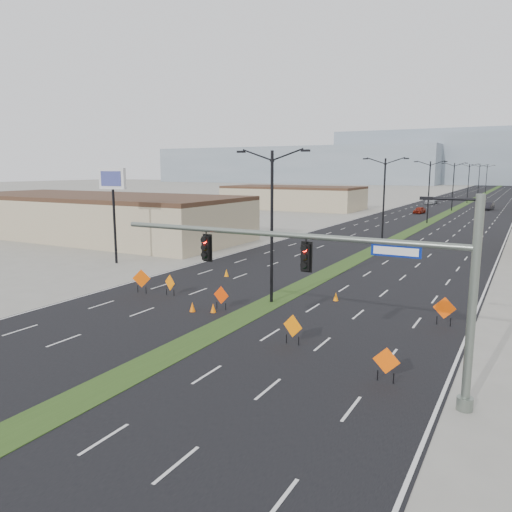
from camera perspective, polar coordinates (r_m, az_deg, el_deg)
The scene contains 29 objects.
ground at distance 24.11m, azimuth -11.64°, elevation -11.81°, with size 600.00×600.00×0.00m, color gray.
road_surface at distance 118.15m, azimuth 21.70°, elevation 4.97°, with size 25.00×400.00×0.02m, color black.
median_strip at distance 118.15m, azimuth 21.70°, elevation 4.97°, with size 2.00×400.00×0.04m, color #274117.
building_sw_near at distance 68.66m, azimuth -17.80°, elevation 4.18°, with size 40.00×16.00×5.00m, color tan.
building_sw_far at distance 112.30m, azimuth 4.24°, elevation 6.57°, with size 30.00×14.00×4.50m, color tan.
mesa_west at distance 326.04m, azimuth 4.53°, elevation 10.32°, with size 180.00×50.00×22.00m, color gray.
mesa_backdrop at distance 339.92m, azimuth 21.67°, elevation 10.49°, with size 140.00×50.00×32.00m, color gray.
signal_mast at distance 20.29m, azimuth 10.51°, elevation -1.78°, with size 16.30×0.60×8.00m.
streetlight_0 at distance 32.62m, azimuth 1.82°, elevation 3.90°, with size 5.15×0.24×10.02m.
streetlight_1 at distance 58.87m, azimuth 14.40°, elevation 6.31°, with size 5.15×0.24×10.02m.
streetlight_2 at distance 86.23m, azimuth 19.15°, elevation 7.14°, with size 5.15×0.24×10.02m.
streetlight_3 at distance 113.90m, azimuth 21.61°, elevation 7.55°, with size 5.15×0.24×10.02m.
streetlight_4 at distance 141.70m, azimuth 23.11°, elevation 7.79°, with size 5.15×0.24×10.02m.
streetlight_5 at distance 169.57m, azimuth 24.12°, elevation 7.95°, with size 5.15×0.24×10.02m.
streetlight_6 at distance 197.47m, azimuth 24.84°, elevation 8.06°, with size 5.15×0.24×10.02m.
car_left at distance 104.93m, azimuth 18.18°, elevation 5.00°, with size 1.60×3.98×1.35m, color maroon.
car_mid at distance 119.44m, azimuth 24.99°, elevation 5.18°, with size 1.72×4.94×1.63m, color black.
car_far at distance 133.85m, azimuth 19.40°, elevation 5.97°, with size 2.31×5.69×1.65m, color #9FA3A8.
construction_sign_0 at distance 36.68m, azimuth -12.96°, elevation -2.61°, with size 1.22×0.57×1.76m.
construction_sign_1 at distance 35.67m, azimuth -9.81°, elevation -3.11°, with size 1.09×0.37×1.50m.
construction_sign_2 at distance 31.77m, azimuth -4.01°, elevation -4.58°, with size 1.15×0.13×1.53m.
construction_sign_3 at distance 25.61m, azimuth 4.21°, elevation -8.11°, with size 1.16×0.31×1.58m.
construction_sign_4 at distance 21.95m, azimuth 14.66°, elevation -11.65°, with size 1.15×0.05×1.54m.
construction_sign_5 at distance 30.42m, azimuth 20.73°, elevation -5.68°, with size 1.27×0.09×1.69m.
cone_0 at distance 31.62m, azimuth -7.28°, elevation -5.80°, with size 0.37×0.37×0.62m, color #F96A05.
cone_1 at distance 31.31m, azimuth -4.92°, elevation -5.95°, with size 0.36×0.36×0.59m, color orange.
cone_2 at distance 34.33m, azimuth 9.11°, elevation -4.61°, with size 0.36×0.36×0.59m, color orange.
cone_3 at distance 41.47m, azimuth -3.40°, elevation -1.94°, with size 0.38×0.38×0.63m, color orange.
pole_sign_west at distance 48.45m, azimuth -16.07°, elevation 7.66°, with size 2.92×0.56×8.91m.
Camera 1 is at (14.75, -16.89, 8.86)m, focal length 35.00 mm.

